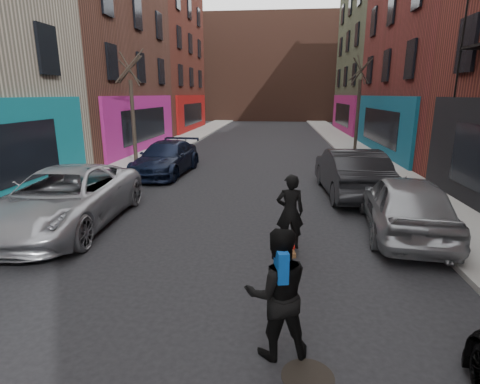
% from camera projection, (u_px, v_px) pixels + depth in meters
% --- Properties ---
extents(sidewalk_left, '(2.50, 84.00, 0.13)m').
position_uv_depth(sidewalk_left, '(188.00, 138.00, 31.29)').
color(sidewalk_left, gray).
rests_on(sidewalk_left, ground).
extents(sidewalk_right, '(2.50, 84.00, 0.13)m').
position_uv_depth(sidewalk_right, '(341.00, 140.00, 30.07)').
color(sidewalk_right, gray).
rests_on(sidewalk_right, ground).
extents(building_far, '(40.00, 10.00, 14.00)m').
position_uv_depth(building_far, '(271.00, 70.00, 53.94)').
color(building_far, '#47281E').
rests_on(building_far, ground).
extents(tree_left_far, '(2.00, 2.00, 6.50)m').
position_uv_depth(tree_left_far, '(132.00, 99.00, 18.89)').
color(tree_left_far, black).
rests_on(tree_left_far, sidewalk_left).
extents(tree_right_far, '(2.00, 2.00, 6.80)m').
position_uv_depth(tree_right_far, '(359.00, 95.00, 23.42)').
color(tree_right_far, black).
rests_on(tree_right_far, sidewalk_right).
extents(parked_left_far, '(2.99, 6.00, 1.63)m').
position_uv_depth(parked_left_far, '(65.00, 198.00, 10.32)').
color(parked_left_far, '#989AA1').
rests_on(parked_left_far, ground).
extents(parked_left_end, '(2.39, 5.24, 1.48)m').
position_uv_depth(parked_left_end, '(166.00, 158.00, 17.23)').
color(parked_left_end, black).
rests_on(parked_left_end, ground).
extents(parked_right_far, '(2.45, 4.96, 1.63)m').
position_uv_depth(parked_right_far, '(405.00, 204.00, 9.77)').
color(parked_right_far, gray).
rests_on(parked_right_far, ground).
extents(parked_right_end, '(2.07, 5.30, 1.72)m').
position_uv_depth(parked_right_end, '(350.00, 172.00, 13.60)').
color(parked_right_end, black).
rests_on(parked_right_end, ground).
extents(skateboard, '(0.32, 0.82, 0.10)m').
position_uv_depth(skateboard, '(289.00, 249.00, 8.83)').
color(skateboard, brown).
rests_on(skateboard, ground).
extents(skateboarder, '(0.69, 0.50, 1.76)m').
position_uv_depth(skateboarder, '(290.00, 212.00, 8.59)').
color(skateboarder, black).
rests_on(skateboarder, skateboard).
extents(pedestrian, '(1.06, 0.90, 1.90)m').
position_uv_depth(pedestrian, '(277.00, 293.00, 5.14)').
color(pedestrian, black).
rests_on(pedestrian, ground).
extents(manhole, '(0.89, 0.89, 0.01)m').
position_uv_depth(manhole, '(308.00, 377.00, 4.91)').
color(manhole, black).
rests_on(manhole, ground).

